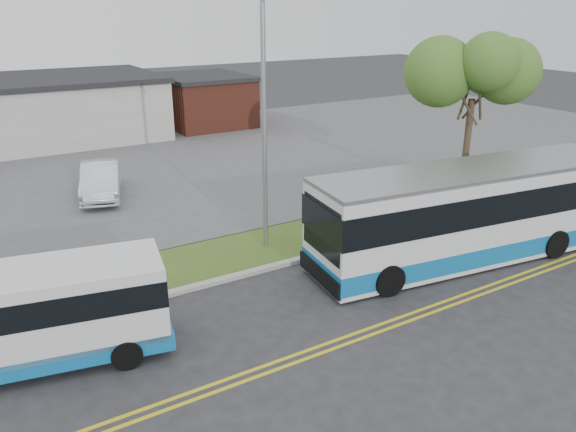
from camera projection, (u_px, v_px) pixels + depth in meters
ground at (227, 298)px, 18.21m from camera, size 140.00×140.00×0.00m
lane_line_north at (289, 357)px, 15.13m from camera, size 70.00×0.12×0.01m
lane_line_south at (295, 363)px, 14.89m from camera, size 70.00×0.12×0.01m
curb at (213, 282)px, 19.06m from camera, size 80.00×0.30×0.15m
verge at (193, 263)px, 20.51m from camera, size 80.00×3.30×0.10m
parking_lot at (98, 171)px, 31.78m from camera, size 80.00×25.00×0.10m
brick_wing at (204, 100)px, 43.40m from camera, size 6.30×7.30×3.90m
tree_east at (475, 69)px, 25.21m from camera, size 5.20×5.20×8.33m
streetlight_near at (265, 115)px, 20.00m from camera, size 0.35×1.53×9.50m
shuttle_bus at (54, 312)px, 14.58m from camera, size 7.23×3.50×2.67m
transit_bus at (472, 213)px, 20.57m from camera, size 12.81×4.46×3.48m
parked_car_a at (101, 180)px, 27.26m from camera, size 3.08×5.29×1.65m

